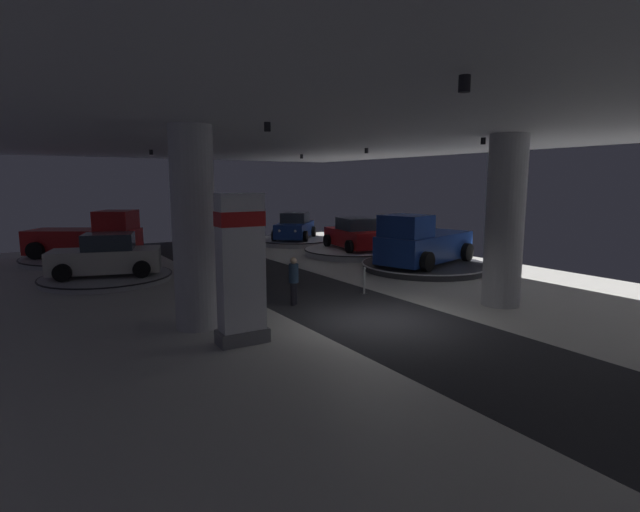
{
  "coord_description": "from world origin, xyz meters",
  "views": [
    {
      "loc": [
        -8.81,
        -10.58,
        4.02
      ],
      "look_at": [
        0.23,
        3.75,
        1.4
      ],
      "focal_mm": 27.09,
      "sensor_mm": 36.0,
      "label": 1
    }
  ],
  "objects_px": {
    "column_right": "(505,221)",
    "display_platform_deep_right": "(295,241)",
    "display_platform_far_right": "(354,251)",
    "display_platform_mid_right": "(425,266)",
    "display_car_far_left": "(107,256)",
    "pickup_truck_mid_right": "(422,244)",
    "pickup_truck_deep_left": "(90,237)",
    "visitor_walking_far": "(294,278)",
    "visitor_walking_near": "(246,247)",
    "display_car_far_right": "(354,235)",
    "brand_sign_pylon": "(241,267)",
    "display_platform_far_left": "(107,277)",
    "column_left": "(194,229)",
    "display_platform_deep_left": "(85,258)",
    "display_car_deep_right": "(295,227)"
  },
  "relations": [
    {
      "from": "display_platform_far_left",
      "to": "display_platform_deep_left",
      "type": "height_order",
      "value": "display_platform_deep_left"
    },
    {
      "from": "display_platform_far_right",
      "to": "pickup_truck_deep_left",
      "type": "bearing_deg",
      "value": 156.07
    },
    {
      "from": "display_car_deep_right",
      "to": "column_left",
      "type": "bearing_deg",
      "value": -127.82
    },
    {
      "from": "display_car_far_right",
      "to": "display_platform_far_left",
      "type": "xyz_separation_m",
      "value": [
        -12.74,
        -0.28,
        -0.98
      ]
    },
    {
      "from": "pickup_truck_deep_left",
      "to": "column_left",
      "type": "bearing_deg",
      "value": -86.23
    },
    {
      "from": "display_platform_mid_right",
      "to": "column_left",
      "type": "bearing_deg",
      "value": -164.99
    },
    {
      "from": "display_car_far_right",
      "to": "pickup_truck_deep_left",
      "type": "height_order",
      "value": "pickup_truck_deep_left"
    },
    {
      "from": "pickup_truck_mid_right",
      "to": "display_platform_deep_left",
      "type": "xyz_separation_m",
      "value": [
        -12.64,
        11.24,
        -1.09
      ]
    },
    {
      "from": "display_car_far_right",
      "to": "display_car_far_left",
      "type": "distance_m",
      "value": 12.71
    },
    {
      "from": "display_platform_far_left",
      "to": "visitor_walking_near",
      "type": "height_order",
      "value": "visitor_walking_near"
    },
    {
      "from": "display_platform_far_right",
      "to": "display_platform_mid_right",
      "type": "xyz_separation_m",
      "value": [
        0.09,
        -5.4,
        -0.02
      ]
    },
    {
      "from": "column_left",
      "to": "column_right",
      "type": "relative_size",
      "value": 1.0
    },
    {
      "from": "pickup_truck_deep_left",
      "to": "pickup_truck_mid_right",
      "type": "bearing_deg",
      "value": -41.84
    },
    {
      "from": "display_platform_mid_right",
      "to": "display_car_far_right",
      "type": "bearing_deg",
      "value": 90.99
    },
    {
      "from": "pickup_truck_mid_right",
      "to": "display_platform_deep_right",
      "type": "relative_size",
      "value": 1.16
    },
    {
      "from": "display_platform_far_left",
      "to": "display_car_far_right",
      "type": "bearing_deg",
      "value": 1.27
    },
    {
      "from": "display_platform_far_left",
      "to": "display_car_far_left",
      "type": "height_order",
      "value": "display_car_far_left"
    },
    {
      "from": "display_platform_far_left",
      "to": "visitor_walking_far",
      "type": "bearing_deg",
      "value": -58.85
    },
    {
      "from": "display_platform_mid_right",
      "to": "pickup_truck_mid_right",
      "type": "bearing_deg",
      "value": -164.39
    },
    {
      "from": "brand_sign_pylon",
      "to": "display_platform_far_right",
      "type": "height_order",
      "value": "brand_sign_pylon"
    },
    {
      "from": "column_right",
      "to": "display_car_far_right",
      "type": "bearing_deg",
      "value": 78.05
    },
    {
      "from": "pickup_truck_deep_left",
      "to": "visitor_walking_far",
      "type": "distance_m",
      "value": 14.13
    },
    {
      "from": "brand_sign_pylon",
      "to": "visitor_walking_near",
      "type": "height_order",
      "value": "brand_sign_pylon"
    },
    {
      "from": "display_platform_deep_left",
      "to": "display_platform_deep_right",
      "type": "distance_m",
      "value": 12.37
    },
    {
      "from": "brand_sign_pylon",
      "to": "display_car_far_left",
      "type": "distance_m",
      "value": 10.3
    },
    {
      "from": "display_platform_far_right",
      "to": "visitor_walking_near",
      "type": "relative_size",
      "value": 3.48
    },
    {
      "from": "column_left",
      "to": "display_car_deep_right",
      "type": "relative_size",
      "value": 1.27
    },
    {
      "from": "display_car_far_right",
      "to": "display_platform_deep_left",
      "type": "bearing_deg",
      "value": 155.78
    },
    {
      "from": "brand_sign_pylon",
      "to": "pickup_truck_deep_left",
      "type": "xyz_separation_m",
      "value": [
        -1.46,
        16.04,
        -0.75
      ]
    },
    {
      "from": "display_car_far_left",
      "to": "pickup_truck_mid_right",
      "type": "bearing_deg",
      "value": -22.46
    },
    {
      "from": "display_car_far_right",
      "to": "display_platform_deep_right",
      "type": "xyz_separation_m",
      "value": [
        -0.48,
        5.87,
        -0.93
      ]
    },
    {
      "from": "display_platform_deep_right",
      "to": "visitor_walking_far",
      "type": "relative_size",
      "value": 3.08
    },
    {
      "from": "brand_sign_pylon",
      "to": "column_right",
      "type": "bearing_deg",
      "value": -6.55
    },
    {
      "from": "display_car_far_left",
      "to": "pickup_truck_deep_left",
      "type": "height_order",
      "value": "pickup_truck_deep_left"
    },
    {
      "from": "display_car_far_right",
      "to": "visitor_walking_far",
      "type": "height_order",
      "value": "display_car_far_right"
    },
    {
      "from": "brand_sign_pylon",
      "to": "display_platform_far_left",
      "type": "xyz_separation_m",
      "value": [
        -1.62,
        10.14,
        -1.81
      ]
    },
    {
      "from": "display_platform_far_right",
      "to": "display_car_far_left",
      "type": "xyz_separation_m",
      "value": [
        -12.71,
        -0.32,
        0.81
      ]
    },
    {
      "from": "brand_sign_pylon",
      "to": "visitor_walking_far",
      "type": "distance_m",
      "value": 4.06
    },
    {
      "from": "display_car_far_left",
      "to": "display_platform_far_right",
      "type": "bearing_deg",
      "value": 1.45
    },
    {
      "from": "column_left",
      "to": "pickup_truck_deep_left",
      "type": "relative_size",
      "value": 0.98
    },
    {
      "from": "column_right",
      "to": "display_car_deep_right",
      "type": "bearing_deg",
      "value": 83.56
    },
    {
      "from": "brand_sign_pylon",
      "to": "display_car_far_left",
      "type": "relative_size",
      "value": 0.82
    },
    {
      "from": "brand_sign_pylon",
      "to": "pickup_truck_deep_left",
      "type": "height_order",
      "value": "brand_sign_pylon"
    },
    {
      "from": "pickup_truck_deep_left",
      "to": "visitor_walking_near",
      "type": "relative_size",
      "value": 3.53
    },
    {
      "from": "brand_sign_pylon",
      "to": "pickup_truck_mid_right",
      "type": "height_order",
      "value": "brand_sign_pylon"
    },
    {
      "from": "column_left",
      "to": "visitor_walking_far",
      "type": "distance_m",
      "value": 3.99
    },
    {
      "from": "column_right",
      "to": "display_platform_deep_right",
      "type": "xyz_separation_m",
      "value": [
        1.93,
        17.29,
        -2.57
      ]
    },
    {
      "from": "display_platform_mid_right",
      "to": "pickup_truck_deep_left",
      "type": "bearing_deg",
      "value": 139.09
    },
    {
      "from": "display_platform_mid_right",
      "to": "display_platform_deep_left",
      "type": "xyz_separation_m",
      "value": [
        -12.95,
        11.15,
        -0.02
      ]
    },
    {
      "from": "display_platform_deep_left",
      "to": "display_car_far_left",
      "type": "bearing_deg",
      "value": -88.64
    }
  ]
}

